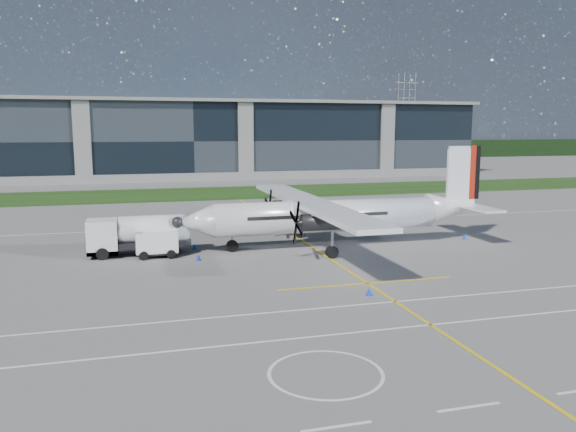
# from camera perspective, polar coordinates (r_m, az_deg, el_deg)

# --- Properties ---
(ground) EXTENTS (400.00, 400.00, 0.00)m
(ground) POSITION_cam_1_polar(r_m,az_deg,el_deg) (79.70, -7.18, 1.68)
(ground) COLOR #5B5956
(ground) RESTS_ON ground
(grass_strip) EXTENTS (400.00, 18.00, 0.04)m
(grass_strip) POSITION_cam_1_polar(r_m,az_deg,el_deg) (87.57, -7.93, 2.31)
(grass_strip) COLOR #16390F
(grass_strip) RESTS_ON ground
(terminal_building) EXTENTS (120.00, 20.00, 15.00)m
(terminal_building) POSITION_cam_1_polar(r_m,az_deg,el_deg) (118.86, -10.04, 7.57)
(terminal_building) COLOR black
(terminal_building) RESTS_ON ground
(tree_line) EXTENTS (400.00, 6.00, 6.00)m
(tree_line) POSITION_cam_1_polar(r_m,az_deg,el_deg) (178.79, -11.82, 6.44)
(tree_line) COLOR black
(tree_line) RESTS_ON ground
(pylon_east) EXTENTS (9.00, 4.60, 30.00)m
(pylon_east) POSITION_cam_1_polar(r_m,az_deg,el_deg) (211.50, 11.89, 10.03)
(pylon_east) COLOR gray
(pylon_east) RESTS_ON ground
(yellow_taxiway_centerline) EXTENTS (0.20, 70.00, 0.01)m
(yellow_taxiway_centerline) POSITION_cam_1_polar(r_m,az_deg,el_deg) (51.28, 0.98, -2.20)
(yellow_taxiway_centerline) COLOR yellow
(yellow_taxiway_centerline) RESTS_ON ground
(white_lane_line) EXTENTS (90.00, 0.15, 0.01)m
(white_lane_line) POSITION_cam_1_polar(r_m,az_deg,el_deg) (28.48, 8.92, -11.41)
(white_lane_line) COLOR white
(white_lane_line) RESTS_ON ground
(turboprop_aircraft) EXTENTS (26.95, 27.95, 8.38)m
(turboprop_aircraft) POSITION_cam_1_polar(r_m,az_deg,el_deg) (47.24, 5.06, 1.96)
(turboprop_aircraft) COLOR white
(turboprop_aircraft) RESTS_ON ground
(fuel_tanker_truck) EXTENTS (8.24, 2.68, 3.09)m
(fuel_tanker_truck) POSITION_cam_1_polar(r_m,az_deg,el_deg) (45.64, -15.62, -1.94)
(fuel_tanker_truck) COLOR silver
(fuel_tanker_truck) RESTS_ON ground
(baggage_tug) EXTENTS (3.38, 2.03, 2.03)m
(baggage_tug) POSITION_cam_1_polar(r_m,az_deg,el_deg) (44.58, -13.18, -2.79)
(baggage_tug) COLOR white
(baggage_tug) RESTS_ON ground
(ground_crew_person) EXTENTS (0.62, 0.86, 2.08)m
(ground_crew_person) POSITION_cam_1_polar(r_m,az_deg,el_deg) (44.86, -11.37, -2.62)
(ground_crew_person) COLOR #F25907
(ground_crew_person) RESTS_ON ground
(safety_cone_nose_port) EXTENTS (0.36, 0.36, 0.50)m
(safety_cone_nose_port) POSITION_cam_1_polar(r_m,az_deg,el_deg) (42.97, -9.08, -4.14)
(safety_cone_nose_port) COLOR #0C35D6
(safety_cone_nose_port) RESTS_ON ground
(safety_cone_stbdwing) EXTENTS (0.36, 0.36, 0.50)m
(safety_cone_stbdwing) POSITION_cam_1_polar(r_m,az_deg,el_deg) (60.82, -2.55, -0.23)
(safety_cone_stbdwing) COLOR #0C35D6
(safety_cone_stbdwing) RESTS_ON ground
(safety_cone_tail) EXTENTS (0.36, 0.36, 0.50)m
(safety_cone_tail) POSITION_cam_1_polar(r_m,az_deg,el_deg) (52.85, 17.49, -2.01)
(safety_cone_tail) COLOR #0C35D6
(safety_cone_tail) RESTS_ON ground
(safety_cone_portwing) EXTENTS (0.36, 0.36, 0.50)m
(safety_cone_portwing) POSITION_cam_1_polar(r_m,az_deg,el_deg) (34.07, 8.25, -7.55)
(safety_cone_portwing) COLOR #0C35D6
(safety_cone_portwing) RESTS_ON ground
(safety_cone_nose_stbd) EXTENTS (0.36, 0.36, 0.50)m
(safety_cone_nose_stbd) POSITION_cam_1_polar(r_m,az_deg,el_deg) (46.88, -9.47, -3.06)
(safety_cone_nose_stbd) COLOR #0C35D6
(safety_cone_nose_stbd) RESTS_ON ground
(safety_cone_fwd) EXTENTS (0.36, 0.36, 0.50)m
(safety_cone_fwd) POSITION_cam_1_polar(r_m,az_deg,el_deg) (45.22, -11.66, -3.56)
(safety_cone_fwd) COLOR #0C35D6
(safety_cone_fwd) RESTS_ON ground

